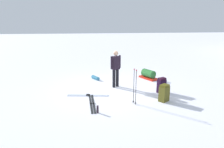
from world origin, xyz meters
The scene contains 10 objects.
ground_plane centered at (0.00, 0.00, 0.00)m, with size 80.00×80.00×0.00m, color white.
skier_standing centered at (-0.28, 0.21, 0.95)m, with size 0.36×0.50×1.70m.
ski_pair_near centered at (1.56, -0.96, 0.01)m, with size 1.72×0.23×0.05m.
ski_pair_far centered at (0.71, -1.10, 0.01)m, with size 0.43×1.73×0.05m.
backpack_large_dark centered at (0.75, 2.04, 0.32)m, with size 0.34×0.41×0.66m.
backpack_bright centered at (1.67, 1.80, 0.33)m, with size 0.43×0.46×0.67m.
ski_poles_planted_near centered at (1.77, 0.61, 0.74)m, with size 0.22×0.11×1.33m.
gear_sled centered at (-1.37, 2.13, 0.22)m, with size 1.12×0.87×0.49m.
sleeping_mat_rolled centered at (-1.61, -0.67, 0.09)m, with size 0.18×0.18×0.55m, color teal.
thermos_bottle centered at (2.35, -0.79, 0.13)m, with size 0.07×0.07×0.26m, color black.
Camera 1 is at (8.51, -1.11, 3.02)m, focal length 31.96 mm.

